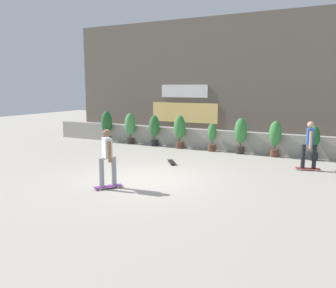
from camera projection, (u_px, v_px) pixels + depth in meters
The scene contains 14 objects.
ground_plane at pixel (146, 179), 11.09m from camera, with size 48.00×48.00×0.00m, color #A8A093.
planter_wall at pixel (213, 140), 16.26m from camera, with size 18.00×0.40×0.90m, color gray.
building_backdrop at pixel (240, 79), 19.31m from camera, with size 20.00×2.08×6.50m.
potted_plant_0 at pixel (107, 124), 18.40m from camera, with size 0.57×0.57×1.61m.
potted_plant_1 at pixel (130, 126), 17.75m from camera, with size 0.53×0.53×1.54m.
potted_plant_2 at pixel (154, 128), 17.12m from camera, with size 0.51×0.51×1.49m.
potted_plant_3 at pixel (180, 129), 16.49m from camera, with size 0.53×0.53×1.54m.
potted_plant_4 at pixel (212, 136), 15.79m from camera, with size 0.39×0.39×1.25m.
potted_plant_5 at pixel (241, 133), 15.17m from camera, with size 0.53×0.53×1.53m.
potted_plant_6 at pixel (275, 136), 14.51m from camera, with size 0.50×0.50×1.48m.
potted_plant_7 at pixel (314, 141), 13.85m from camera, with size 0.44×0.44×1.35m.
skater_mid_plaza at pixel (107, 156), 9.94m from camera, with size 0.63×0.76×1.70m.
skater_foreground at pixel (310, 143), 12.11m from camera, with size 0.82×0.55×1.70m.
skateboard_near_camera at pixel (172, 162), 13.34m from camera, with size 0.64×0.76×0.08m.
Camera 1 is at (5.60, -9.22, 2.88)m, focal length 37.98 mm.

